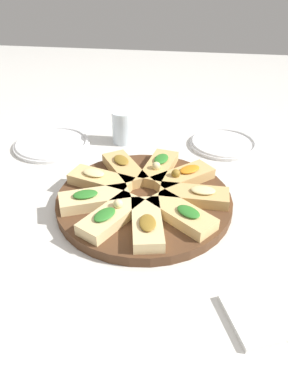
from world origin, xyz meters
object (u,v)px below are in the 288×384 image
at_px(water_glass, 123,127).
at_px(plate_right, 223,143).
at_px(serving_board, 144,201).
at_px(napkin_stack, 266,315).
at_px(plate_left, 52,144).

bearing_deg(water_glass, plate_right, 3.02).
height_order(serving_board, napkin_stack, serving_board).
bearing_deg(napkin_stack, plate_left, 135.77).
relative_size(serving_board, napkin_stack, 3.21).
xyz_separation_m(serving_board, water_glass, (-0.11, 0.33, 0.04)).
height_order(serving_board, plate_left, serving_board).
distance_m(serving_board, napkin_stack, 0.38).
height_order(plate_left, napkin_stack, plate_left).
relative_size(plate_left, plate_right, 1.13).
distance_m(plate_left, plate_right, 0.53).
bearing_deg(napkin_stack, water_glass, 120.25).
distance_m(serving_board, plate_right, 0.40).
xyz_separation_m(plate_left, plate_right, (0.53, 0.08, 0.00)).
distance_m(plate_left, water_glass, 0.23).
height_order(serving_board, plate_right, serving_board).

